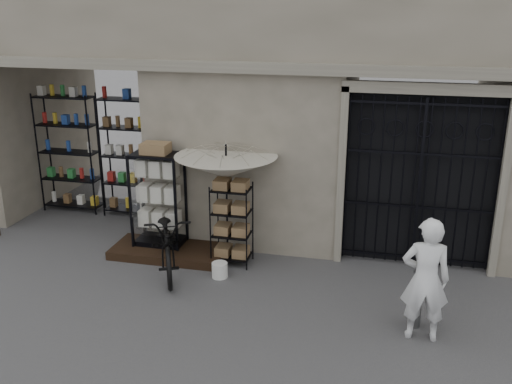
% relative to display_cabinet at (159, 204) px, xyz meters
% --- Properties ---
extents(ground, '(80.00, 80.00, 0.00)m').
position_rel_display_cabinet_xyz_m(ground, '(2.62, -1.70, -0.89)').
color(ground, '#26262A').
rests_on(ground, ground).
extents(shop_recess, '(3.00, 1.70, 3.00)m').
position_rel_display_cabinet_xyz_m(shop_recess, '(-1.88, 1.10, 0.61)').
color(shop_recess, black).
rests_on(shop_recess, ground).
extents(shop_shelving, '(2.70, 0.50, 2.50)m').
position_rel_display_cabinet_xyz_m(shop_shelving, '(-1.93, 1.60, 0.36)').
color(shop_shelving, black).
rests_on(shop_shelving, ground).
extents(iron_gate, '(2.50, 0.21, 3.00)m').
position_rel_display_cabinet_xyz_m(iron_gate, '(4.37, 0.58, 0.61)').
color(iron_gate, black).
rests_on(iron_gate, ground).
extents(step_platform, '(2.00, 0.90, 0.15)m').
position_rel_display_cabinet_xyz_m(step_platform, '(0.22, -0.15, -0.82)').
color(step_platform, black).
rests_on(step_platform, ground).
extents(display_cabinet, '(0.91, 0.67, 1.79)m').
position_rel_display_cabinet_xyz_m(display_cabinet, '(0.00, 0.00, 0.00)').
color(display_cabinet, black).
rests_on(display_cabinet, step_platform).
extents(wire_rack, '(0.74, 0.64, 1.41)m').
position_rel_display_cabinet_xyz_m(wire_rack, '(1.38, -0.19, -0.20)').
color(wire_rack, black).
rests_on(wire_rack, ground).
extents(market_umbrella, '(1.82, 1.84, 2.44)m').
position_rel_display_cabinet_xyz_m(market_umbrella, '(1.24, -0.01, 0.86)').
color(market_umbrella, black).
rests_on(market_umbrella, ground).
extents(white_bucket, '(0.30, 0.30, 0.25)m').
position_rel_display_cabinet_xyz_m(white_bucket, '(1.32, -0.75, -0.77)').
color(white_bucket, silver).
rests_on(white_bucket, ground).
extents(bicycle, '(1.08, 1.26, 2.03)m').
position_rel_display_cabinet_xyz_m(bicycle, '(0.42, -0.69, -0.89)').
color(bicycle, black).
rests_on(bicycle, ground).
extents(steel_bollard, '(0.17, 0.17, 0.83)m').
position_rel_display_cabinet_xyz_m(steel_bollard, '(4.36, -1.55, -0.48)').
color(steel_bollard, '#5F5F60').
rests_on(steel_bollard, ground).
extents(shopkeeper, '(0.71, 1.73, 0.41)m').
position_rel_display_cabinet_xyz_m(shopkeeper, '(4.42, -1.81, -0.89)').
color(shopkeeper, silver).
rests_on(shopkeeper, ground).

